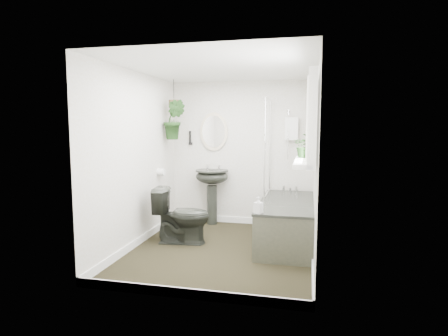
# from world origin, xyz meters

# --- Properties ---
(floor) EXTENTS (2.30, 2.80, 0.02)m
(floor) POSITION_xyz_m (0.00, 0.00, -0.01)
(floor) COLOR black
(floor) RESTS_ON ground
(ceiling) EXTENTS (2.30, 2.80, 0.02)m
(ceiling) POSITION_xyz_m (0.00, 0.00, 2.31)
(ceiling) COLOR white
(ceiling) RESTS_ON ground
(wall_back) EXTENTS (2.30, 0.02, 2.30)m
(wall_back) POSITION_xyz_m (0.00, 1.41, 1.15)
(wall_back) COLOR silver
(wall_back) RESTS_ON ground
(wall_front) EXTENTS (2.30, 0.02, 2.30)m
(wall_front) POSITION_xyz_m (0.00, -1.41, 1.15)
(wall_front) COLOR silver
(wall_front) RESTS_ON ground
(wall_left) EXTENTS (0.02, 2.80, 2.30)m
(wall_left) POSITION_xyz_m (-1.16, 0.00, 1.15)
(wall_left) COLOR silver
(wall_left) RESTS_ON ground
(wall_right) EXTENTS (0.02, 2.80, 2.30)m
(wall_right) POSITION_xyz_m (1.16, 0.00, 1.15)
(wall_right) COLOR silver
(wall_right) RESTS_ON ground
(skirting) EXTENTS (2.30, 2.80, 0.10)m
(skirting) POSITION_xyz_m (0.00, 0.00, 0.05)
(skirting) COLOR white
(skirting) RESTS_ON floor
(bathtub) EXTENTS (0.72, 1.72, 0.58)m
(bathtub) POSITION_xyz_m (0.80, 0.50, 0.29)
(bathtub) COLOR black
(bathtub) RESTS_ON floor
(bath_screen) EXTENTS (0.04, 0.72, 1.40)m
(bath_screen) POSITION_xyz_m (0.47, 0.99, 1.28)
(bath_screen) COLOR silver
(bath_screen) RESTS_ON bathtub
(shower_box) EXTENTS (0.20, 0.10, 0.35)m
(shower_box) POSITION_xyz_m (0.80, 1.34, 1.55)
(shower_box) COLOR white
(shower_box) RESTS_ON wall_back
(oval_mirror) EXTENTS (0.46, 0.03, 0.62)m
(oval_mirror) POSITION_xyz_m (-0.45, 1.37, 1.50)
(oval_mirror) COLOR beige
(oval_mirror) RESTS_ON wall_back
(wall_sconce) EXTENTS (0.04, 0.04, 0.22)m
(wall_sconce) POSITION_xyz_m (-0.85, 1.36, 1.40)
(wall_sconce) COLOR black
(wall_sconce) RESTS_ON wall_back
(toilet_roll_holder) EXTENTS (0.11, 0.11, 0.11)m
(toilet_roll_holder) POSITION_xyz_m (-1.10, 0.70, 0.90)
(toilet_roll_holder) COLOR white
(toilet_roll_holder) RESTS_ON wall_left
(window_recess) EXTENTS (0.08, 1.00, 0.90)m
(window_recess) POSITION_xyz_m (1.09, -0.70, 1.65)
(window_recess) COLOR white
(window_recess) RESTS_ON wall_right
(window_sill) EXTENTS (0.18, 1.00, 0.04)m
(window_sill) POSITION_xyz_m (1.02, -0.70, 1.23)
(window_sill) COLOR white
(window_sill) RESTS_ON wall_right
(window_blinds) EXTENTS (0.01, 0.86, 0.76)m
(window_blinds) POSITION_xyz_m (1.04, -0.70, 1.65)
(window_blinds) COLOR white
(window_blinds) RESTS_ON wall_right
(toilet) EXTENTS (0.79, 0.50, 0.76)m
(toilet) POSITION_xyz_m (-0.60, 0.20, 0.38)
(toilet) COLOR black
(toilet) RESTS_ON floor
(pedestal_sink) EXTENTS (0.53, 0.45, 0.90)m
(pedestal_sink) POSITION_xyz_m (-0.45, 1.24, 0.45)
(pedestal_sink) COLOR black
(pedestal_sink) RESTS_ON floor
(sill_plant) EXTENTS (0.25, 0.22, 0.26)m
(sill_plant) POSITION_xyz_m (1.02, -0.40, 1.38)
(sill_plant) COLOR black
(sill_plant) RESTS_ON window_sill
(hanging_plant) EXTENTS (0.37, 0.31, 0.61)m
(hanging_plant) POSITION_xyz_m (-0.97, 0.95, 1.69)
(hanging_plant) COLOR black
(hanging_plant) RESTS_ON ceiling
(soap_bottle) EXTENTS (0.11, 0.12, 0.19)m
(soap_bottle) POSITION_xyz_m (0.51, -0.29, 0.68)
(soap_bottle) COLOR #312E2D
(soap_bottle) RESTS_ON bathtub
(hanging_pot) EXTENTS (0.16, 0.16, 0.12)m
(hanging_pot) POSITION_xyz_m (-0.97, 0.95, 1.93)
(hanging_pot) COLOR brown
(hanging_pot) RESTS_ON ceiling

